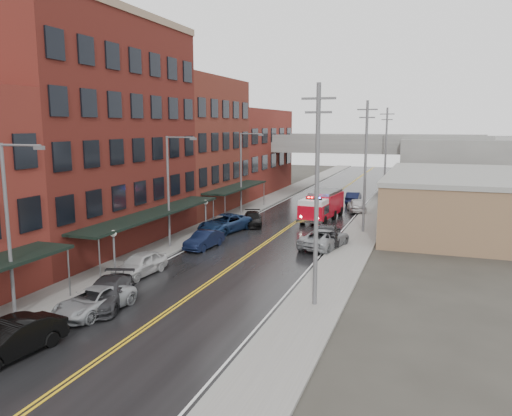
% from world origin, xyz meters
% --- Properties ---
extents(road, '(11.00, 160.00, 0.02)m').
position_xyz_m(road, '(0.00, 30.00, 0.01)').
color(road, black).
rests_on(road, ground).
extents(sidewalk_left, '(3.00, 160.00, 0.15)m').
position_xyz_m(sidewalk_left, '(-7.30, 30.00, 0.07)').
color(sidewalk_left, slate).
rests_on(sidewalk_left, ground).
extents(sidewalk_right, '(3.00, 160.00, 0.15)m').
position_xyz_m(sidewalk_right, '(7.30, 30.00, 0.07)').
color(sidewalk_right, slate).
rests_on(sidewalk_right, ground).
extents(curb_left, '(0.30, 160.00, 0.15)m').
position_xyz_m(curb_left, '(-5.65, 30.00, 0.07)').
color(curb_left, gray).
rests_on(curb_left, ground).
extents(curb_right, '(0.30, 160.00, 0.15)m').
position_xyz_m(curb_right, '(5.65, 30.00, 0.07)').
color(curb_right, gray).
rests_on(curb_right, ground).
extents(brick_building_b, '(9.00, 20.00, 18.00)m').
position_xyz_m(brick_building_b, '(-13.30, 23.00, 9.00)').
color(brick_building_b, '#531A16').
rests_on(brick_building_b, ground).
extents(brick_building_c, '(9.00, 15.00, 15.00)m').
position_xyz_m(brick_building_c, '(-13.30, 40.50, 7.50)').
color(brick_building_c, maroon).
rests_on(brick_building_c, ground).
extents(brick_building_far, '(9.00, 20.00, 12.00)m').
position_xyz_m(brick_building_far, '(-13.30, 58.00, 6.00)').
color(brick_building_far, maroon).
rests_on(brick_building_far, ground).
extents(tan_building, '(14.00, 22.00, 5.00)m').
position_xyz_m(tan_building, '(16.00, 40.00, 2.50)').
color(tan_building, olive).
rests_on(tan_building, ground).
extents(right_far_block, '(18.00, 30.00, 8.00)m').
position_xyz_m(right_far_block, '(18.00, 70.00, 4.00)').
color(right_far_block, slate).
rests_on(right_far_block, ground).
extents(awning_1, '(2.60, 18.00, 3.09)m').
position_xyz_m(awning_1, '(-7.49, 23.00, 2.99)').
color(awning_1, black).
rests_on(awning_1, ground).
extents(awning_2, '(2.60, 13.00, 3.09)m').
position_xyz_m(awning_2, '(-7.49, 40.50, 2.99)').
color(awning_2, black).
rests_on(awning_2, ground).
extents(globe_lamp_1, '(0.44, 0.44, 3.12)m').
position_xyz_m(globe_lamp_1, '(-6.40, 16.00, 2.31)').
color(globe_lamp_1, '#59595B').
rests_on(globe_lamp_1, ground).
extents(globe_lamp_2, '(0.44, 0.44, 3.12)m').
position_xyz_m(globe_lamp_2, '(-6.40, 30.00, 2.31)').
color(globe_lamp_2, '#59595B').
rests_on(globe_lamp_2, ground).
extents(street_lamp_0, '(2.64, 0.22, 9.00)m').
position_xyz_m(street_lamp_0, '(-6.55, 8.00, 5.19)').
color(street_lamp_0, '#59595B').
rests_on(street_lamp_0, ground).
extents(street_lamp_1, '(2.64, 0.22, 9.00)m').
position_xyz_m(street_lamp_1, '(-6.55, 24.00, 5.19)').
color(street_lamp_1, '#59595B').
rests_on(street_lamp_1, ground).
extents(street_lamp_2, '(2.64, 0.22, 9.00)m').
position_xyz_m(street_lamp_2, '(-6.55, 40.00, 5.19)').
color(street_lamp_2, '#59595B').
rests_on(street_lamp_2, ground).
extents(utility_pole_0, '(1.80, 0.24, 12.00)m').
position_xyz_m(utility_pole_0, '(7.20, 15.00, 6.31)').
color(utility_pole_0, '#59595B').
rests_on(utility_pole_0, ground).
extents(utility_pole_1, '(1.80, 0.24, 12.00)m').
position_xyz_m(utility_pole_1, '(7.20, 35.00, 6.31)').
color(utility_pole_1, '#59595B').
rests_on(utility_pole_1, ground).
extents(utility_pole_2, '(1.80, 0.24, 12.00)m').
position_xyz_m(utility_pole_2, '(7.20, 55.00, 6.31)').
color(utility_pole_2, '#59595B').
rests_on(utility_pole_2, ground).
extents(overpass, '(40.00, 10.00, 7.50)m').
position_xyz_m(overpass, '(0.00, 62.00, 5.99)').
color(overpass, slate).
rests_on(overpass, ground).
extents(fire_truck, '(3.82, 8.27, 2.94)m').
position_xyz_m(fire_truck, '(2.24, 39.97, 1.60)').
color(fire_truck, '#BB081A').
rests_on(fire_truck, ground).
extents(parked_car_left_1, '(2.31, 5.04, 1.60)m').
position_xyz_m(parked_car_left_1, '(-3.70, 4.70, 0.80)').
color(parked_car_left_1, black).
rests_on(parked_car_left_1, ground).
extents(parked_car_left_2, '(2.74, 5.02, 1.34)m').
position_xyz_m(parked_car_left_2, '(-3.60, 10.20, 0.67)').
color(parked_car_left_2, '#94989B').
rests_on(parked_car_left_2, ground).
extents(parked_car_left_3, '(3.45, 5.43, 1.46)m').
position_xyz_m(parked_car_left_3, '(-3.60, 11.30, 0.73)').
color(parked_car_left_3, '#29292B').
rests_on(parked_car_left_3, ground).
extents(parked_car_left_4, '(2.15, 4.60, 1.52)m').
position_xyz_m(parked_car_left_4, '(-5.00, 16.80, 0.76)').
color(parked_car_left_4, '#B6B6B6').
rests_on(parked_car_left_4, ground).
extents(parked_car_left_5, '(1.92, 4.40, 1.41)m').
position_xyz_m(parked_car_left_5, '(-4.15, 24.86, 0.70)').
color(parked_car_left_5, black).
rests_on(parked_car_left_5, ground).
extents(parked_car_left_6, '(4.12, 6.39, 1.64)m').
position_xyz_m(parked_car_left_6, '(-5.00, 31.15, 0.82)').
color(parked_car_left_6, '#14294D').
rests_on(parked_car_left_6, ground).
extents(parked_car_left_7, '(3.31, 4.98, 1.34)m').
position_xyz_m(parked_car_left_7, '(-3.60, 34.80, 0.67)').
color(parked_car_left_7, black).
rests_on(parked_car_left_7, ground).
extents(parked_car_right_0, '(3.76, 6.06, 1.56)m').
position_xyz_m(parked_car_right_0, '(5.00, 28.20, 0.78)').
color(parked_car_right_0, gray).
rests_on(parked_car_right_0, ground).
extents(parked_car_right_1, '(3.19, 6.03, 1.67)m').
position_xyz_m(parked_car_right_1, '(4.83, 29.80, 0.83)').
color(parked_car_right_1, '#232325').
rests_on(parked_car_right_1, ground).
extents(parked_car_right_2, '(2.98, 4.97, 1.59)m').
position_xyz_m(parked_car_right_2, '(5.00, 46.20, 0.79)').
color(parked_car_right_2, beige).
rests_on(parked_car_right_2, ground).
extents(parked_car_right_3, '(1.75, 4.61, 1.50)m').
position_xyz_m(parked_car_right_3, '(3.72, 52.20, 0.75)').
color(parked_car_right_3, black).
rests_on(parked_car_right_3, ground).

